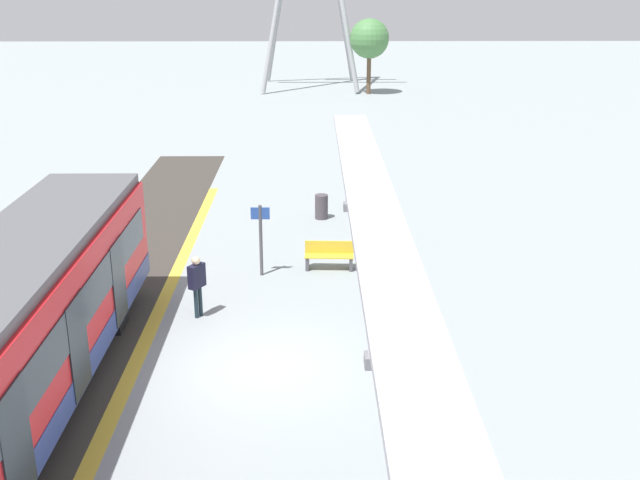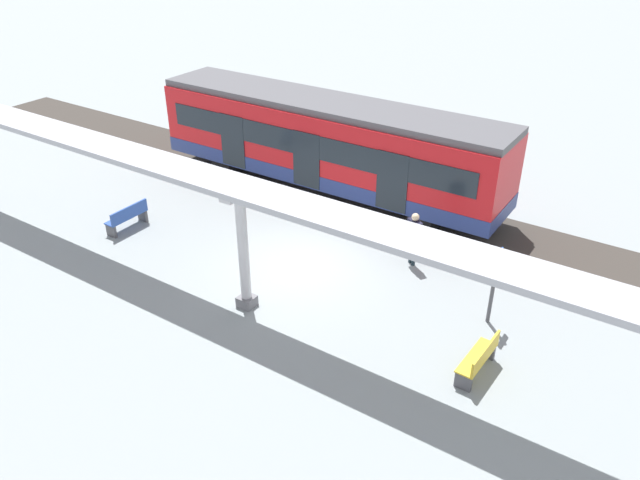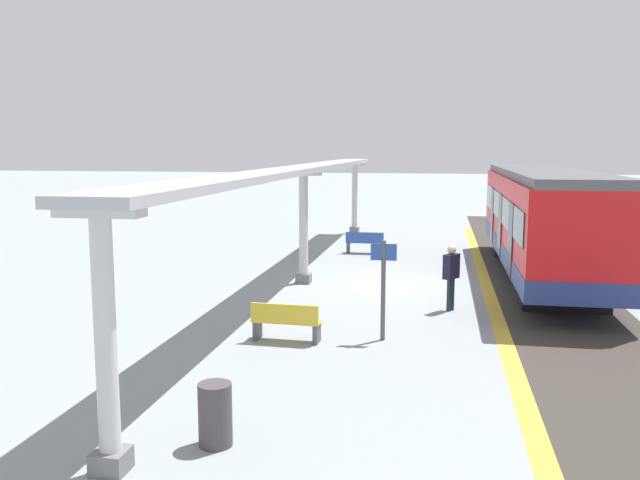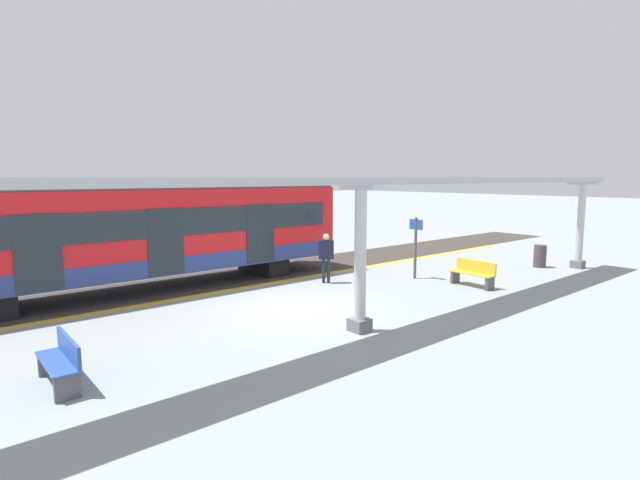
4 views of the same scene
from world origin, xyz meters
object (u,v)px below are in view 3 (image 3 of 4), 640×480
Objects in this scene: train_near_carriage at (542,221)px; canopy_pillar_third at (106,341)px; passenger_waiting_near_edge at (451,270)px; bench_mid_platform at (286,322)px; canopy_pillar_second at (303,227)px; trash_bin at (215,415)px; bench_near_end at (365,242)px; canopy_pillar_nearest at (355,197)px; platform_info_sign at (383,280)px.

canopy_pillar_third is at bearing 63.10° from train_near_carriage.
bench_mid_platform is at bearing 44.21° from passenger_waiting_near_edge.
train_near_carriage reaches higher than canopy_pillar_second.
train_near_carriage is at bearing -120.36° from passenger_waiting_near_edge.
canopy_pillar_third is 1.96m from trash_bin.
canopy_pillar_second is at bearing -31.96° from passenger_waiting_near_edge.
bench_near_end is at bearing -91.50° from bench_mid_platform.
bench_mid_platform is 5.08m from trash_bin.
canopy_pillar_nearest is at bearing -87.22° from bench_mid_platform.
bench_mid_platform is 1.68× the size of trash_bin.
canopy_pillar_nearest is at bearing -78.89° from bench_near_end.
passenger_waiting_near_edge is at bearing -115.01° from canopy_pillar_third.
bench_mid_platform is (6.45, 8.41, -1.39)m from train_near_carriage.
passenger_waiting_near_edge is at bearing 148.04° from canopy_pillar_second.
canopy_pillar_third is at bearing 65.86° from platform_info_sign.
passenger_waiting_near_edge is (-4.44, 15.05, -0.69)m from canopy_pillar_nearest.
canopy_pillar_nearest is 12.28m from canopy_pillar_second.
canopy_pillar_second is 6.33m from bench_near_end.
canopy_pillar_third is (7.35, 14.49, -0.08)m from train_near_carriage.
canopy_pillar_nearest is 2.30× the size of bench_near_end.
bench_mid_platform is 4.98m from passenger_waiting_near_edge.
canopy_pillar_nearest reaches higher than bench_near_end.
canopy_pillar_nearest and canopy_pillar_third have the same top height.
passenger_waiting_near_edge reaches higher than bench_mid_platform.
passenger_waiting_near_edge reaches higher than bench_near_end.
trash_bin is at bearing 92.61° from canopy_pillar_nearest.
platform_info_sign is at bearing 63.09° from passenger_waiting_near_edge.
train_near_carriage reaches higher than canopy_pillar_nearest.
train_near_carriage is at bearing 147.71° from bench_near_end.
canopy_pillar_second is at bearing 16.63° from train_near_carriage.
train_near_carriage reaches higher than bench_mid_platform.
bench_near_end is 17.37m from trash_bin.
trash_bin is (0.15, 17.37, 0.01)m from bench_near_end.
canopy_pillar_second is (0.00, 12.28, 0.00)m from canopy_pillar_nearest.
bench_near_end is (-1.22, -18.36, -1.31)m from canopy_pillar_third.
canopy_pillar_nearest is 1.00× the size of canopy_pillar_third.
bench_near_end and bench_mid_platform have the same top height.
passenger_waiting_near_edge is at bearing -135.79° from bench_mid_platform.
canopy_pillar_third is 18.45m from bench_near_end.
bench_near_end is at bearing -69.98° from passenger_waiting_near_edge.
bench_near_end is at bearing 101.11° from canopy_pillar_nearest.
canopy_pillar_third is 2.30× the size of bench_near_end.
platform_info_sign is at bearing 60.90° from train_near_carriage.
canopy_pillar_second reaches higher than trash_bin.
bench_mid_platform is at bearing -88.03° from trash_bin.
platform_info_sign is at bearing -108.56° from trash_bin.
canopy_pillar_third is at bearing 42.80° from trash_bin.
canopy_pillar_nearest is at bearing -80.69° from platform_info_sign.
platform_info_sign is at bearing -166.09° from bench_mid_platform.
canopy_pillar_second is 1.57× the size of platform_info_sign.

